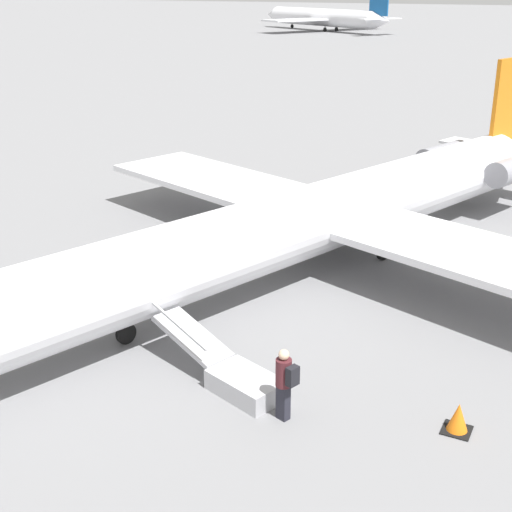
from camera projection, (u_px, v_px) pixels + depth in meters
ground_plane at (315, 269)px, 24.34m from camera, size 600.00×600.00×0.00m
airplane_main at (334, 212)px, 24.25m from camera, size 28.47×22.26×6.18m
airplane_far_center at (324, 17)px, 139.48m from camera, size 26.81×34.03×8.61m
boarding_stairs at (234, 375)px, 17.11m from camera, size 2.27×4.12×1.59m
passenger at (285, 380)px, 15.65m from camera, size 0.43×0.57×1.74m
traffic_cone_near_stairs at (458, 418)px, 15.47m from camera, size 0.62×0.62×0.68m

